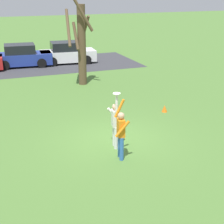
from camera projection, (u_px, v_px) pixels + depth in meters
ground_plane at (115, 140)px, 13.28m from camera, size 120.00×120.00×0.00m
person_catcher at (115, 122)px, 12.37m from camera, size 0.49×0.57×2.08m
person_defender at (121, 132)px, 11.54m from camera, size 0.50×0.59×2.04m
frisbee_disc at (117, 94)px, 11.79m from camera, size 0.26×0.26×0.02m
parked_car_blue at (22, 56)px, 25.23m from camera, size 4.22×2.27×1.59m
parked_car_white at (67, 53)px, 26.35m from camera, size 4.22×2.27×1.59m
parking_strip at (26, 67)px, 25.32m from camera, size 16.48×6.40×0.01m
bare_tree_tall at (81, 42)px, 19.97m from camera, size 1.48×1.62×5.12m
field_cone_orange at (165, 109)px, 16.19m from camera, size 0.26×0.26×0.32m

